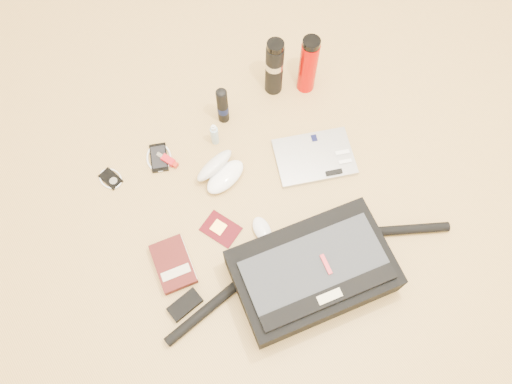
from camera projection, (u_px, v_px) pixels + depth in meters
ground at (276, 218)px, 1.82m from camera, size 4.00×4.00×0.00m
messenger_bag at (312, 272)px, 1.67m from camera, size 1.04×0.43×0.15m
laptop at (315, 157)px, 1.91m from camera, size 0.35×0.30×0.03m
book at (174, 264)px, 1.73m from camera, size 0.16×0.20×0.03m
passport at (221, 229)px, 1.80m from camera, size 0.13×0.16×0.01m
mouse at (262, 229)px, 1.78m from camera, size 0.08×0.11×0.03m
sunglasses_case at (220, 171)px, 1.86m from camera, size 0.20×0.18×0.10m
ipod at (111, 179)px, 1.88m from camera, size 0.09×0.10×0.01m
phone at (159, 158)px, 1.91m from camera, size 0.13×0.14×0.01m
inhaler at (167, 160)px, 1.90m from camera, size 0.05×0.09×0.02m
spray_bottle at (215, 135)px, 1.90m from camera, size 0.03×0.03×0.12m
aerosol_can at (223, 105)px, 1.90m from camera, size 0.05×0.05×0.19m
thermos_black at (274, 67)px, 1.92m from camera, size 0.09×0.09×0.27m
thermos_red at (308, 65)px, 1.93m from camera, size 0.09×0.09×0.27m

